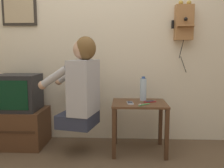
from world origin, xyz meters
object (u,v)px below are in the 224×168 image
at_px(water_bottle, 143,89).
at_px(toothbrush, 144,105).
at_px(person, 81,85).
at_px(cell_phone_spare, 150,102).
at_px(framed_picture, 19,7).
at_px(cell_phone_held, 130,103).
at_px(wall_phone_antique, 184,22).
at_px(television, 18,92).

distance_m(water_bottle, toothbrush, 0.26).
relative_size(person, cell_phone_spare, 6.80).
xyz_separation_m(framed_picture, cell_phone_held, (1.31, -0.42, -1.06)).
height_order(cell_phone_held, cell_phone_spare, same).
bearing_deg(wall_phone_antique, cell_phone_held, -148.85).
height_order(wall_phone_antique, cell_phone_held, wall_phone_antique).
distance_m(cell_phone_held, toothbrush, 0.16).
height_order(framed_picture, toothbrush, framed_picture).
relative_size(wall_phone_antique, framed_picture, 1.92).
bearing_deg(cell_phone_spare, person, -109.83).
height_order(person, television, person).
xyz_separation_m(wall_phone_antique, cell_phone_held, (-0.62, -0.37, -0.87)).
bearing_deg(framed_picture, cell_phone_held, -17.57).
bearing_deg(water_bottle, cell_phone_held, -133.24).
xyz_separation_m(television, water_bottle, (1.41, 0.01, 0.04)).
bearing_deg(cell_phone_spare, toothbrush, -55.44).
distance_m(person, wall_phone_antique, 1.37).
relative_size(television, water_bottle, 1.70).
bearing_deg(television, water_bottle, 0.32).
distance_m(television, toothbrush, 1.41).
relative_size(wall_phone_antique, water_bottle, 3.04).
height_order(cell_phone_spare, water_bottle, water_bottle).
relative_size(television, toothbrush, 3.59).
distance_m(framed_picture, toothbrush, 1.86).
height_order(television, water_bottle, television).
bearing_deg(framed_picture, cell_phone_spare, -12.42).
height_order(person, cell_phone_held, person).
xyz_separation_m(cell_phone_held, water_bottle, (0.15, 0.16, 0.12)).
xyz_separation_m(cell_phone_held, toothbrush, (0.13, -0.08, 0.00)).
bearing_deg(person, water_bottle, -61.31).
height_order(person, cell_phone_spare, person).
bearing_deg(wall_phone_antique, toothbrush, -136.98).
bearing_deg(cell_phone_held, toothbrush, -36.15).
xyz_separation_m(cell_phone_held, cell_phone_spare, (0.22, 0.08, 0.00)).
distance_m(cell_phone_held, cell_phone_spare, 0.23).
bearing_deg(cell_phone_held, cell_phone_spare, 13.67).
distance_m(television, wall_phone_antique, 2.05).
distance_m(television, water_bottle, 1.41).
distance_m(television, framed_picture, 1.02).
relative_size(person, television, 2.05).
relative_size(television, wall_phone_antique, 0.56).
bearing_deg(water_bottle, person, -164.50).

